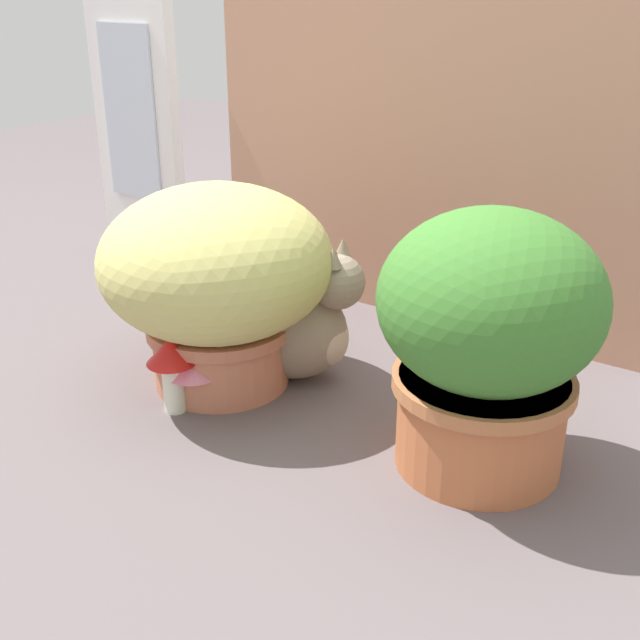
# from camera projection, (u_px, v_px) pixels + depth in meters

# --- Properties ---
(ground_plane) EXTENTS (6.00, 6.00, 0.00)m
(ground_plane) POSITION_uv_depth(u_px,v_px,m) (267.00, 402.00, 1.58)
(ground_plane) COLOR #5D5254
(cardboard_backdrop) EXTENTS (1.12, 0.03, 0.78)m
(cardboard_backdrop) POSITION_uv_depth(u_px,v_px,m) (420.00, 159.00, 1.84)
(cardboard_backdrop) COLOR tan
(cardboard_backdrop) RESTS_ON ground
(window_panel_white) EXTENTS (0.31, 0.05, 0.76)m
(window_panel_white) POSITION_uv_depth(u_px,v_px,m) (137.00, 125.00, 2.29)
(window_panel_white) COLOR white
(window_panel_white) RESTS_ON ground
(grass_planter) EXTENTS (0.46, 0.46, 0.42)m
(grass_planter) POSITION_uv_depth(u_px,v_px,m) (217.00, 276.00, 1.57)
(grass_planter) COLOR #BA6D50
(grass_planter) RESTS_ON ground
(leafy_planter) EXTENTS (0.37, 0.37, 0.45)m
(leafy_planter) POSITION_uv_depth(u_px,v_px,m) (488.00, 335.00, 1.29)
(leafy_planter) COLOR #B8633B
(leafy_planter) RESTS_ON ground
(cat) EXTENTS (0.39, 0.23, 0.32)m
(cat) POSITION_uv_depth(u_px,v_px,m) (294.00, 324.00, 1.64)
(cat) COLOR gray
(cat) RESTS_ON ground
(mushroom_ornament_red) EXTENTS (0.10, 0.10, 0.16)m
(mushroom_ornament_red) POSITION_uv_depth(u_px,v_px,m) (172.00, 361.00, 1.51)
(mushroom_ornament_red) COLOR silver
(mushroom_ornament_red) RESTS_ON ground
(mushroom_ornament_pink) EXTENTS (0.11, 0.11, 0.13)m
(mushroom_ornament_pink) POSITION_uv_depth(u_px,v_px,m) (193.00, 363.00, 1.53)
(mushroom_ornament_pink) COLOR silver
(mushroom_ornament_pink) RESTS_ON ground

